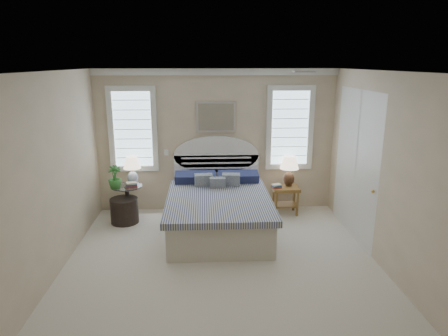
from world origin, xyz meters
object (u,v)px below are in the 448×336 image
nightstand_right (285,194)px  lamp_right (289,168)px  floor_pot (124,211)px  bed (218,208)px  side_table_left (127,199)px  lamp_left (132,167)px

nightstand_right → lamp_right: size_ratio=0.92×
floor_pot → bed: bearing=-13.4°
bed → floor_pot: 1.73m
bed → side_table_left: bearing=160.3°
nightstand_right → floor_pot: size_ratio=1.07×
nightstand_right → floor_pot: 3.00m
nightstand_right → lamp_left: size_ratio=1.02×
floor_pot → side_table_left: bearing=81.5°
side_table_left → lamp_left: size_ratio=1.21×
bed → side_table_left: size_ratio=3.61×
lamp_left → lamp_right: size_ratio=0.90×
floor_pot → lamp_right: 3.15m
bed → lamp_left: 1.80m
nightstand_right → lamp_right: 0.51m
nightstand_right → side_table_left: bearing=-178.1°
nightstand_right → lamp_left: bearing=179.6°
floor_pot → lamp_left: size_ratio=0.96×
lamp_right → bed: bearing=-150.2°
bed → floor_pot: bed is taller
lamp_left → lamp_right: (2.93, 0.07, -0.06)m
lamp_left → lamp_right: 2.93m
lamp_left → floor_pot: bearing=-112.1°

